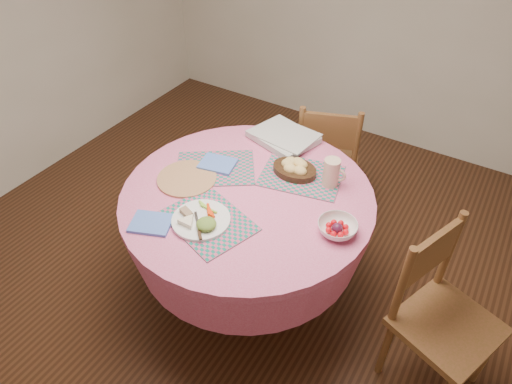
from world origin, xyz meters
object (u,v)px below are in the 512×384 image
(dinner_plate, at_px, (201,220))
(chair_back, at_px, (326,157))
(chair_right, at_px, (440,313))
(fruit_bowl, at_px, (337,228))
(bread_bowl, at_px, (295,167))
(latte_mug, at_px, (332,172))
(dining_table, at_px, (248,222))
(wicker_trivet, at_px, (187,178))

(dinner_plate, bearing_deg, chair_back, 83.99)
(chair_right, height_order, fruit_bowl, chair_right)
(bread_bowl, distance_m, fruit_bowl, 0.45)
(bread_bowl, relative_size, fruit_bowl, 1.05)
(dinner_plate, xyz_separation_m, latte_mug, (0.38, 0.55, 0.06))
(dining_table, bearing_deg, wicker_trivet, -167.97)
(wicker_trivet, relative_size, fruit_bowl, 1.37)
(dining_table, bearing_deg, bread_bowl, 65.05)
(wicker_trivet, bearing_deg, dining_table, 12.03)
(chair_right, bearing_deg, chair_back, 69.54)
(dining_table, xyz_separation_m, chair_back, (0.06, 0.86, -0.10))
(fruit_bowl, bearing_deg, dining_table, 177.79)
(chair_right, bearing_deg, dinner_plate, 127.84)
(chair_right, xyz_separation_m, latte_mug, (-0.67, 0.23, 0.37))
(dinner_plate, bearing_deg, bread_bowl, 71.28)
(chair_right, bearing_deg, dining_table, 113.03)
(dinner_plate, relative_size, latte_mug, 1.84)
(chair_right, xyz_separation_m, wicker_trivet, (-1.31, -0.10, 0.29))
(dining_table, xyz_separation_m, bread_bowl, (0.12, 0.26, 0.23))
(chair_right, distance_m, bread_bowl, 0.95)
(bread_bowl, bearing_deg, dining_table, -114.95)
(dinner_plate, bearing_deg, dining_table, 77.43)
(bread_bowl, distance_m, latte_mug, 0.20)
(chair_right, height_order, dinner_plate, chair_right)
(wicker_trivet, xyz_separation_m, dinner_plate, (0.25, -0.22, 0.02))
(dining_table, height_order, dinner_plate, dinner_plate)
(dining_table, height_order, chair_right, chair_right)
(dining_table, bearing_deg, chair_back, 86.21)
(chair_back, bearing_deg, fruit_bowl, 95.46)
(chair_right, distance_m, latte_mug, 0.80)
(chair_right, relative_size, dinner_plate, 3.33)
(dinner_plate, relative_size, fruit_bowl, 1.21)
(wicker_trivet, height_order, bread_bowl, bread_bowl)
(dining_table, height_order, bread_bowl, bread_bowl)
(chair_back, xyz_separation_m, fruit_bowl, (0.42, -0.88, 0.32))
(fruit_bowl, bearing_deg, chair_right, 6.08)
(chair_back, xyz_separation_m, bread_bowl, (0.06, -0.60, 0.33))
(chair_right, bearing_deg, latte_mug, 91.81)
(dining_table, distance_m, chair_back, 0.87)
(dinner_plate, height_order, latte_mug, latte_mug)
(chair_right, distance_m, chair_back, 1.24)
(chair_back, relative_size, dinner_plate, 3.29)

